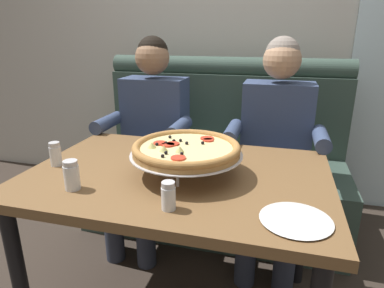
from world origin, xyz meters
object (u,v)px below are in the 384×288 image
(diner_left, at_px, (150,130))
(shaker_pepper_flakes, at_px, (169,198))
(booth_bench, at_px, (217,166))
(shaker_parmesan, at_px, (56,156))
(dining_table, at_px, (178,191))
(diner_right, at_px, (275,140))
(pizza, at_px, (186,149))
(plate_near_left, at_px, (296,218))
(shaker_oregano, at_px, (72,177))

(diner_left, height_order, shaker_pepper_flakes, diner_left)
(booth_bench, xyz_separation_m, shaker_parmesan, (-0.54, -0.97, 0.38))
(dining_table, xyz_separation_m, diner_right, (0.38, 0.63, 0.07))
(dining_table, relative_size, shaker_pepper_flakes, 12.76)
(diner_left, relative_size, diner_right, 1.00)
(pizza, bearing_deg, dining_table, 164.59)
(dining_table, distance_m, shaker_parmesan, 0.56)
(shaker_parmesan, distance_m, plate_near_left, 1.03)
(pizza, bearing_deg, booth_bench, 92.64)
(diner_right, xyz_separation_m, shaker_oregano, (-0.71, -0.89, 0.07))
(booth_bench, height_order, shaker_oregano, booth_bench)
(shaker_parmesan, bearing_deg, booth_bench, 60.82)
(diner_left, xyz_separation_m, shaker_oregano, (0.05, -0.89, 0.07))
(booth_bench, xyz_separation_m, pizza, (0.04, -0.91, 0.44))
(shaker_oregano, xyz_separation_m, shaker_pepper_flakes, (0.40, -0.05, -0.01))
(pizza, distance_m, shaker_pepper_flakes, 0.30)
(dining_table, height_order, shaker_pepper_flakes, shaker_pepper_flakes)
(shaker_pepper_flakes, height_order, shaker_parmesan, shaker_parmesan)
(diner_right, relative_size, shaker_pepper_flakes, 12.95)
(pizza, height_order, shaker_parmesan, pizza)
(shaker_pepper_flakes, distance_m, shaker_parmesan, 0.65)
(diner_left, distance_m, shaker_oregano, 0.89)
(diner_right, bearing_deg, dining_table, -121.25)
(pizza, bearing_deg, shaker_parmesan, -174.44)
(shaker_oregano, bearing_deg, booth_bench, 74.02)
(diner_left, xyz_separation_m, pizza, (0.43, -0.64, 0.13))
(dining_table, relative_size, diner_right, 0.99)
(diner_right, bearing_deg, booth_bench, 145.25)
(dining_table, height_order, pizza, pizza)
(shaker_pepper_flakes, height_order, plate_near_left, shaker_pepper_flakes)
(plate_near_left, bearing_deg, dining_table, 150.20)
(booth_bench, relative_size, plate_near_left, 7.54)
(diner_right, distance_m, shaker_parmesan, 1.16)
(shaker_parmesan, bearing_deg, shaker_pepper_flakes, -21.22)
(diner_right, bearing_deg, pizza, -117.96)
(booth_bench, relative_size, shaker_pepper_flakes, 17.34)
(dining_table, bearing_deg, shaker_oregano, -142.29)
(diner_right, distance_m, pizza, 0.74)
(shaker_parmesan, bearing_deg, diner_right, 37.18)
(diner_left, bearing_deg, booth_bench, 34.75)
(diner_left, xyz_separation_m, plate_near_left, (0.86, -0.90, 0.03))
(diner_right, xyz_separation_m, shaker_pepper_flakes, (-0.32, -0.94, 0.06))
(shaker_oregano, bearing_deg, pizza, 33.22)
(booth_bench, height_order, diner_left, diner_left)
(dining_table, xyz_separation_m, shaker_pepper_flakes, (0.07, -0.30, 0.13))
(plate_near_left, bearing_deg, shaker_oregano, 178.91)
(dining_table, bearing_deg, pizza, -15.41)
(booth_bench, height_order, plate_near_left, booth_bench)
(booth_bench, distance_m, plate_near_left, 1.31)
(diner_left, relative_size, shaker_oregano, 11.21)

